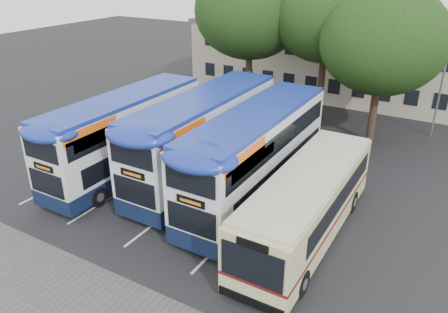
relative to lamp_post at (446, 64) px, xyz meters
name	(u,v)px	position (x,y,z in m)	size (l,w,h in m)	color
ground	(203,269)	(-6.00, -19.97, -5.08)	(120.00, 120.00, 0.00)	black
bay_lines	(195,193)	(-9.75, -14.97, -5.08)	(14.12, 11.00, 0.01)	silver
depot_building	(373,62)	(-6.00, 7.02, -1.93)	(32.40, 8.40, 6.20)	#B9AA95
lamp_post	(446,64)	(0.00, 0.00, 0.00)	(0.25, 1.05, 9.06)	gray
tree_left	(250,11)	(-13.31, -2.04, 2.70)	(8.14, 8.14, 11.26)	black
tree_mid	(328,15)	(-7.76, -1.28, 2.70)	(7.63, 7.63, 11.04)	black
tree_right	(384,41)	(-3.48, -3.21, 1.63)	(7.85, 7.85, 10.06)	black
bus_dd_left	(126,132)	(-14.36, -14.85, -2.56)	(2.66, 10.99, 4.58)	#0F1B38
bus_dd_mid	(205,134)	(-10.19, -13.22, -2.42)	(2.81, 11.59, 4.83)	#0F1B38
bus_dd_right	(257,152)	(-6.72, -13.90, -2.46)	(2.77, 11.43, 4.77)	#0F1B38
bus_single	(308,200)	(-3.32, -15.67, -3.28)	(2.71, 10.66, 3.18)	#CDC888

